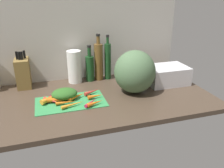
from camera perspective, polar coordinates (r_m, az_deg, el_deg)
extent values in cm
cube|color=#47382B|center=(150.84, -7.44, -3.92)|extent=(170.00, 80.00, 3.00)
cube|color=#BCB7AD|center=(177.15, -10.17, 10.67)|extent=(170.00, 3.00, 60.00)
cube|color=#338C4C|center=(145.11, -10.29, -4.37)|extent=(43.12, 24.84, 0.80)
cone|color=orange|center=(141.56, -11.54, -4.54)|extent=(12.00, 2.17, 2.06)
cone|color=orange|center=(146.57, -4.20, -3.04)|extent=(10.33, 4.04, 2.57)
cone|color=#B2264C|center=(139.42, -5.28, -4.57)|extent=(9.86, 10.19, 2.13)
cone|color=red|center=(144.93, -14.88, -4.08)|extent=(10.40, 10.61, 2.61)
cone|color=red|center=(152.32, -13.49, -2.63)|extent=(12.42, 9.91, 2.51)
cone|color=orange|center=(148.07, -14.98, -3.35)|extent=(14.13, 11.99, 3.36)
cone|color=#B2264C|center=(153.81, -12.32, -2.17)|extent=(16.27, 12.58, 2.98)
cone|color=red|center=(152.95, -5.06, -1.94)|extent=(11.60, 7.36, 2.58)
cone|color=orange|center=(147.03, -8.94, -3.07)|extent=(12.10, 8.88, 3.07)
cone|color=orange|center=(144.32, -13.22, -3.87)|extent=(16.10, 6.65, 3.33)
cone|color=orange|center=(138.34, -9.76, -5.06)|extent=(14.75, 6.58, 2.09)
cone|color=orange|center=(138.04, -4.22, -4.73)|extent=(11.44, 6.41, 2.52)
ellipsoid|color=#2D6023|center=(147.09, -11.83, -2.45)|extent=(16.35, 12.57, 6.92)
ellipsoid|color=#4C6B47|center=(153.29, 5.73, 3.08)|extent=(27.83, 27.49, 29.00)
cube|color=olive|center=(173.43, -21.39, 2.49)|extent=(9.39, 13.94, 20.85)
cylinder|color=black|center=(170.63, -22.81, 6.62)|extent=(1.54, 1.54, 5.50)
cylinder|color=black|center=(168.90, -22.30, 6.55)|extent=(1.88, 1.88, 5.50)
cylinder|color=black|center=(168.65, -21.75, 6.61)|extent=(1.94, 1.94, 5.50)
cylinder|color=black|center=(171.47, -21.15, 6.94)|extent=(1.65, 1.65, 5.50)
cylinder|color=white|center=(172.95, -9.40, 4.31)|extent=(10.44, 10.44, 24.25)
cylinder|color=#19421E|center=(174.86, -5.58, 3.84)|extent=(6.40, 6.40, 19.27)
cylinder|color=#19421E|center=(171.20, -5.74, 8.00)|extent=(2.66, 2.66, 6.87)
cylinder|color=black|center=(170.22, -5.79, 9.38)|extent=(3.06, 3.06, 1.60)
cylinder|color=brown|center=(175.63, -3.37, 5.48)|extent=(6.58, 6.58, 27.96)
cylinder|color=brown|center=(171.51, -3.50, 10.92)|extent=(2.64, 2.64, 5.98)
cylinder|color=black|center=(170.80, -3.53, 12.17)|extent=(3.04, 3.04, 1.60)
cylinder|color=#19421E|center=(176.90, -1.08, 5.63)|extent=(5.07, 5.07, 27.88)
cylinder|color=#19421E|center=(172.90, -1.12, 10.86)|extent=(2.01, 2.01, 5.04)
cylinder|color=black|center=(172.28, -1.12, 11.94)|extent=(2.31, 2.31, 1.60)
cube|color=silver|center=(174.90, 13.53, 2.24)|extent=(29.79, 21.60, 13.03)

